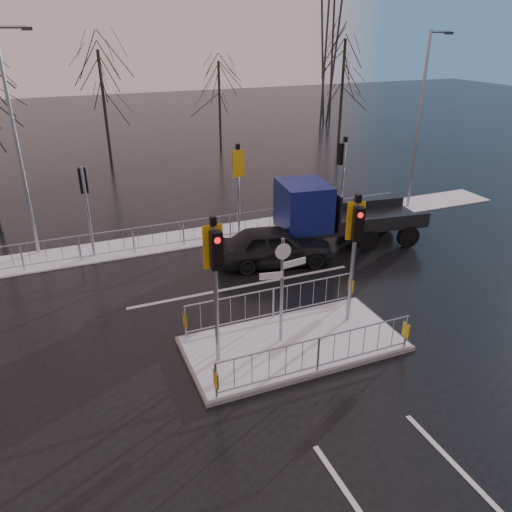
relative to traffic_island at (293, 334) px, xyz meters
name	(u,v)px	position (x,y,z in m)	size (l,w,h in m)	color
ground	(293,346)	(0.01, -0.01, -0.39)	(120.00, 120.00, 0.00)	black
snow_verge	(203,236)	(0.01, 8.59, -0.37)	(30.00, 2.00, 0.04)	white
lane_markings	(298,352)	(0.01, -0.34, -0.39)	(8.00, 11.38, 0.01)	silver
traffic_island	(293,334)	(0.00, 0.00, 0.00)	(6.00, 3.04, 4.15)	slate
far_kerb_fixtures	(213,217)	(0.31, 8.08, 0.63)	(18.00, 0.65, 3.83)	#969BA3
car_far_lane	(274,246)	(1.70, 5.03, 0.34)	(1.73, 4.30, 1.46)	black
flatbed_truck	(323,213)	(4.12, 5.78, 1.06)	(6.10, 2.86, 2.73)	black
tree_far_a	(102,87)	(-1.99, 21.99, 4.43)	(3.75, 3.75, 7.08)	black
tree_far_b	(219,89)	(6.01, 23.99, 3.79)	(3.25, 3.25, 6.14)	black
tree_far_c	(343,74)	(14.01, 20.99, 4.76)	(4.00, 4.00, 7.55)	black
street_lamp_right	(421,116)	(10.58, 8.49, 4.00)	(1.25, 0.18, 8.00)	#969BA3
street_lamp_left	(18,138)	(-6.42, 9.49, 4.10)	(1.25, 0.18, 8.20)	#969BA3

